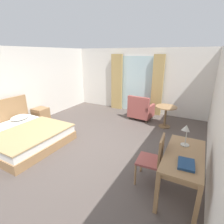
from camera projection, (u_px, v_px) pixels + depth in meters
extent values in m
cube|color=#564C47|center=(90.00, 147.00, 4.55)|extent=(6.07, 7.39, 0.10)
cube|color=silver|center=(138.00, 81.00, 6.99)|extent=(5.67, 0.12, 2.50)
cube|color=silver|center=(15.00, 89.00, 5.37)|extent=(0.12, 6.99, 2.50)
cube|color=silver|center=(223.00, 120.00, 2.88)|extent=(0.12, 6.99, 2.50)
cube|color=silver|center=(137.00, 85.00, 6.97)|extent=(1.27, 0.02, 2.20)
cube|color=tan|center=(117.00, 82.00, 7.26)|extent=(0.48, 0.10, 2.27)
cube|color=tan|center=(157.00, 86.00, 6.49)|extent=(0.41, 0.10, 2.27)
cube|color=#9E754C|center=(24.00, 140.00, 4.59)|extent=(2.03, 1.86, 0.22)
cube|color=white|center=(23.00, 133.00, 4.52)|extent=(1.97, 1.80, 0.18)
cube|color=tan|center=(31.00, 132.00, 4.34)|extent=(1.34, 1.84, 0.03)
ellipsoid|color=white|center=(20.00, 117.00, 5.17)|extent=(0.38, 0.54, 0.14)
cube|color=#9E754C|center=(41.00, 115.00, 6.04)|extent=(0.45, 0.44, 0.50)
cube|color=olive|center=(35.00, 114.00, 5.82)|extent=(0.39, 0.01, 0.12)
cube|color=#9E754C|center=(184.00, 155.00, 2.80)|extent=(0.61, 1.30, 0.04)
cube|color=#9E754C|center=(184.00, 158.00, 2.82)|extent=(0.56, 1.24, 0.08)
cube|color=#9E754C|center=(197.00, 208.00, 2.29)|extent=(0.06, 0.06, 0.72)
cube|color=#9E754C|center=(200.00, 160.00, 3.32)|extent=(0.06, 0.06, 0.72)
cube|color=#9E754C|center=(157.00, 193.00, 2.52)|extent=(0.06, 0.06, 0.72)
cube|color=#9E754C|center=(171.00, 153.00, 3.56)|extent=(0.06, 0.06, 0.72)
cube|color=#9E4C47|center=(149.00, 160.00, 3.16)|extent=(0.45, 0.47, 0.04)
cube|color=#9E754C|center=(161.00, 150.00, 3.00)|extent=(0.07, 0.42, 0.49)
cylinder|color=#9E754C|center=(141.00, 163.00, 3.48)|extent=(0.04, 0.04, 0.42)
cylinder|color=#9E754C|center=(135.00, 175.00, 3.13)|extent=(0.04, 0.04, 0.42)
cylinder|color=#9E754C|center=(160.00, 167.00, 3.33)|extent=(0.04, 0.04, 0.42)
cylinder|color=#9E754C|center=(157.00, 181.00, 2.98)|extent=(0.04, 0.04, 0.42)
cylinder|color=#B7B2A8|center=(185.00, 145.00, 3.06)|extent=(0.15, 0.15, 0.02)
cylinder|color=#B7B2A8|center=(186.00, 137.00, 3.00)|extent=(0.02, 0.02, 0.31)
cone|color=#B7B2A8|center=(186.00, 128.00, 2.89)|extent=(0.15, 0.16, 0.14)
cube|color=navy|center=(186.00, 164.00, 2.51)|extent=(0.26, 0.33, 0.04)
cube|color=#9E4C47|center=(141.00, 112.00, 6.33)|extent=(0.85, 0.75, 0.30)
cube|color=#9E4C47|center=(138.00, 104.00, 5.98)|extent=(0.79, 0.19, 0.49)
cube|color=#9E4C47|center=(150.00, 108.00, 6.07)|extent=(0.16, 0.69, 0.16)
cube|color=#9E4C47|center=(133.00, 105.00, 6.43)|extent=(0.16, 0.69, 0.16)
cylinder|color=#4C3D2D|center=(152.00, 117.00, 6.44)|extent=(0.04, 0.04, 0.10)
cylinder|color=#4C3D2D|center=(136.00, 114.00, 6.79)|extent=(0.04, 0.04, 0.10)
cylinder|color=#4C3D2D|center=(146.00, 122.00, 6.00)|extent=(0.04, 0.04, 0.10)
cylinder|color=#4C3D2D|center=(129.00, 118.00, 6.34)|extent=(0.04, 0.04, 0.10)
cylinder|color=#9E754C|center=(166.00, 107.00, 5.49)|extent=(0.67, 0.67, 0.03)
cylinder|color=brown|center=(165.00, 117.00, 5.60)|extent=(0.07, 0.07, 0.67)
cylinder|color=brown|center=(164.00, 126.00, 5.70)|extent=(0.37, 0.37, 0.02)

